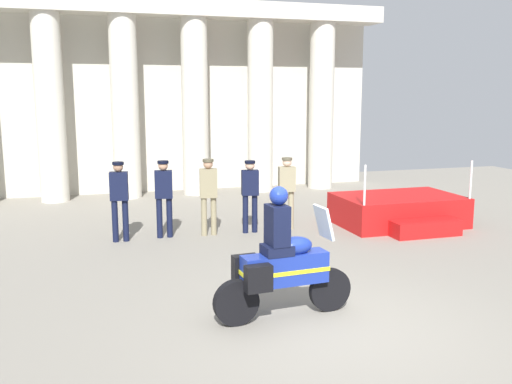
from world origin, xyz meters
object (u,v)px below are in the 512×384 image
Objects in this scene: officer_in_row_2 at (208,191)px; motorcycle_with_rider at (280,264)px; officer_in_row_0 at (119,195)px; officer_in_row_3 at (250,190)px; reviewing_stand at (400,211)px; officer_in_row_1 at (164,193)px; officer_in_row_4 at (287,187)px.

motorcycle_with_rider reaches higher than officer_in_row_2.
officer_in_row_3 is at bearing -172.21° from officer_in_row_0.
officer_in_row_2 is at bearing 175.46° from reviewing_stand.
reviewing_stand is 1.70× the size of officer_in_row_1.
reviewing_stand is 6.59m from motorcycle_with_rider.
motorcycle_with_rider reaches higher than reviewing_stand.
motorcycle_with_rider is (1.88, -5.01, -0.23)m from officer_in_row_0.
officer_in_row_0 is 2.89m from officer_in_row_3.
motorcycle_with_rider is (-1.01, -4.97, -0.18)m from officer_in_row_3.
officer_in_row_1 is at bearing -166.90° from officer_in_row_0.
motorcycle_with_rider is at bearing -135.27° from reviewing_stand.
officer_in_row_0 is at bearing 8.70° from officer_in_row_4.
officer_in_row_2 is 1.04× the size of officer_in_row_3.
officer_in_row_2 is at bearing 9.38° from officer_in_row_4.
officer_in_row_3 is at bearing 74.23° from motorcycle_with_rider.
officer_in_row_3 is 0.79× the size of motorcycle_with_rider.
officer_in_row_0 is 1.02× the size of officer_in_row_4.
officer_in_row_1 is at bearing 175.32° from reviewing_stand.
motorcycle_with_rider is (-4.67, -4.63, 0.45)m from reviewing_stand.
officer_in_row_0 is at bearing 7.79° from officer_in_row_3.
reviewing_stand is 1.71× the size of officer_in_row_4.
officer_in_row_0 is 5.35m from motorcycle_with_rider.
reviewing_stand is at bearing -174.83° from officer_in_row_0.
officer_in_row_4 is 0.81× the size of motorcycle_with_rider.
officer_in_row_0 is 3.79m from officer_in_row_4.
reviewing_stand is at bearing 40.46° from motorcycle_with_rider.
officer_in_row_2 is (1.93, -0.02, -0.01)m from officer_in_row_0.
officer_in_row_1 is 0.99× the size of officer_in_row_2.
reviewing_stand is 1.75× the size of officer_in_row_3.
officer_in_row_4 is at bearing -168.39° from officer_in_row_3.
officer_in_row_4 is at bearing -171.30° from officer_in_row_0.
officer_in_row_4 is at bearing 64.86° from motorcycle_with_rider.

